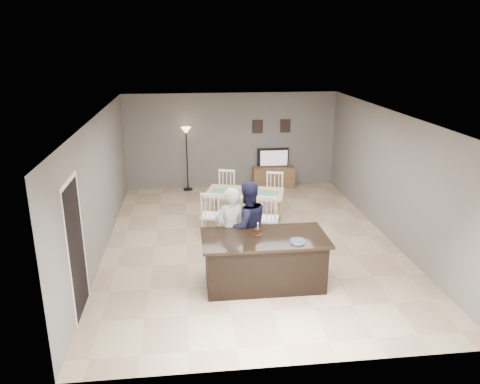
{
  "coord_description": "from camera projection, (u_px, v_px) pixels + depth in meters",
  "views": [
    {
      "loc": [
        -1.26,
        -9.04,
        4.1
      ],
      "look_at": [
        -0.25,
        -0.3,
        1.22
      ],
      "focal_mm": 35.0,
      "sensor_mm": 36.0,
      "label": 1
    }
  ],
  "objects": [
    {
      "name": "doorway",
      "position": [
        75.0,
        237.0,
        7.06
      ],
      "size": [
        0.0,
        2.1,
        2.65
      ],
      "color": "black",
      "rests_on": "floor"
    },
    {
      "name": "television",
      "position": [
        273.0,
        158.0,
        13.43
      ],
      "size": [
        0.91,
        0.12,
        0.53
      ],
      "primitive_type": "imported",
      "rotation": [
        0.0,
        0.0,
        3.14
      ],
      "color": "black",
      "rests_on": "tv_console"
    },
    {
      "name": "floor_lamp",
      "position": [
        186.0,
        142.0,
        12.95
      ],
      "size": [
        0.27,
        0.27,
        1.8
      ],
      "color": "black",
      "rests_on": "floor"
    },
    {
      "name": "picture_frames",
      "position": [
        272.0,
        126.0,
        13.28
      ],
      "size": [
        1.1,
        0.02,
        0.38
      ],
      "color": "black",
      "rests_on": "room_shell"
    },
    {
      "name": "kitchen_island",
      "position": [
        264.0,
        260.0,
        8.1
      ],
      "size": [
        2.15,
        1.1,
        0.9
      ],
      "color": "black",
      "rests_on": "floor"
    },
    {
      "name": "birthday_cake",
      "position": [
        258.0,
        231.0,
        8.05
      ],
      "size": [
        0.14,
        0.14,
        0.21
      ],
      "color": "gold",
      "rests_on": "kitchen_island"
    },
    {
      "name": "plate_stack",
      "position": [
        298.0,
        241.0,
        7.74
      ],
      "size": [
        0.25,
        0.25,
        0.04
      ],
      "color": "white",
      "rests_on": "kitchen_island"
    },
    {
      "name": "tv_console",
      "position": [
        273.0,
        177.0,
        13.54
      ],
      "size": [
        1.2,
        0.4,
        0.6
      ],
      "primitive_type": "cube",
      "color": "brown",
      "rests_on": "floor"
    },
    {
      "name": "room_shell",
      "position": [
        250.0,
        166.0,
        9.42
      ],
      "size": [
        8.0,
        8.0,
        8.0
      ],
      "color": "slate",
      "rests_on": "floor"
    },
    {
      "name": "dining_table",
      "position": [
        245.0,
        198.0,
        10.62
      ],
      "size": [
        2.11,
        2.32,
        1.05
      ],
      "rotation": [
        0.0,
        0.0,
        -0.27
      ],
      "color": "tan",
      "rests_on": "floor"
    },
    {
      "name": "woman",
      "position": [
        231.0,
        230.0,
        8.46
      ],
      "size": [
        0.66,
        0.51,
        1.62
      ],
      "primitive_type": "imported",
      "rotation": [
        0.0,
        0.0,
        3.36
      ],
      "color": "silver",
      "rests_on": "floor"
    },
    {
      "name": "floor",
      "position": [
        250.0,
        242.0,
        9.95
      ],
      "size": [
        8.0,
        8.0,
        0.0
      ],
      "primitive_type": "plane",
      "color": "tan",
      "rests_on": "ground"
    },
    {
      "name": "man",
      "position": [
        247.0,
        226.0,
        8.57
      ],
      "size": [
        0.97,
        0.85,
        1.69
      ],
      "primitive_type": "imported",
      "rotation": [
        0.0,
        0.0,
        3.44
      ],
      "color": "#191937",
      "rests_on": "floor"
    },
    {
      "name": "tv_screen_glow",
      "position": [
        274.0,
        158.0,
        13.36
      ],
      "size": [
        0.78,
        0.0,
        0.78
      ],
      "primitive_type": "plane",
      "rotation": [
        1.57,
        0.0,
        3.14
      ],
      "color": "#D15F17",
      "rests_on": "tv_console"
    }
  ]
}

